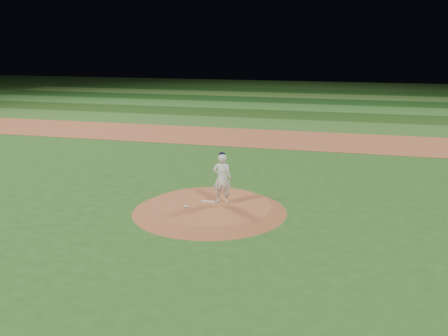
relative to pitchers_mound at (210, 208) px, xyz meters
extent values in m
plane|color=#27561B|center=(0.00, 0.00, -0.12)|extent=(120.00, 120.00, 0.00)
cube|color=#A25432|center=(0.00, 14.00, -0.12)|extent=(70.00, 6.00, 0.02)
cube|color=#336223|center=(0.00, 19.50, -0.12)|extent=(70.00, 5.00, 0.02)
cube|color=#204215|center=(0.00, 24.50, -0.12)|extent=(70.00, 5.00, 0.02)
cube|color=#347229|center=(0.00, 29.50, -0.12)|extent=(70.00, 5.00, 0.02)
cube|color=#194516|center=(0.00, 34.50, -0.12)|extent=(70.00, 5.00, 0.02)
cube|color=#477D2D|center=(0.00, 39.50, -0.12)|extent=(70.00, 5.00, 0.02)
cube|color=#1B4817|center=(0.00, 44.50, -0.12)|extent=(70.00, 5.00, 0.02)
cone|color=#A05731|center=(0.00, 0.00, 0.00)|extent=(5.50, 5.50, 0.25)
cube|color=silver|center=(-0.13, 0.29, 0.14)|extent=(0.52, 0.16, 0.03)
ellipsoid|color=white|center=(-0.71, -0.52, 0.16)|extent=(0.13, 0.13, 0.07)
imported|color=white|center=(0.39, 0.27, 1.04)|extent=(0.70, 0.49, 1.82)
ellipsoid|color=black|center=(0.39, 0.27, 1.93)|extent=(0.22, 0.22, 0.15)
camera|label=1|loc=(4.82, -16.18, 5.79)|focal=40.00mm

